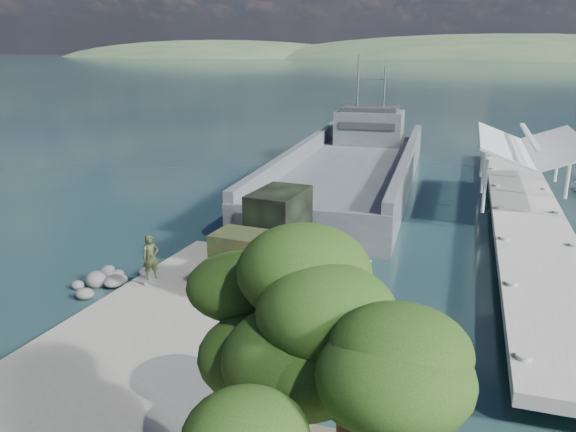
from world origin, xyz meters
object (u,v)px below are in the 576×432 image
object	(u,v)px
landing_craft	(350,176)
overhang_tree	(333,358)
pier	(524,194)
military_truck	(267,234)
soldier	(151,266)

from	to	relation	value
landing_craft	overhang_tree	bearing A→B (deg)	-81.46
landing_craft	overhang_tree	xyz separation A→B (m)	(6.43, -33.97, 4.33)
overhang_tree	landing_craft	bearing A→B (deg)	100.72
overhang_tree	pier	bearing A→B (deg)	78.46
military_truck	soldier	size ratio (longest dim) A/B	3.94
pier	soldier	bearing A→B (deg)	-132.82
soldier	overhang_tree	bearing A→B (deg)	-91.15
soldier	overhang_tree	size ratio (longest dim) A/B	0.28
military_truck	overhang_tree	world-z (taller)	overhang_tree
military_truck	overhang_tree	bearing A→B (deg)	-60.43
military_truck	overhang_tree	xyz separation A→B (m)	(6.50, -14.59, 2.96)
landing_craft	overhang_tree	size ratio (longest dim) A/B	5.15
pier	military_truck	distance (m)	19.03
landing_craft	military_truck	distance (m)	19.42
overhang_tree	soldier	bearing A→B (deg)	133.84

